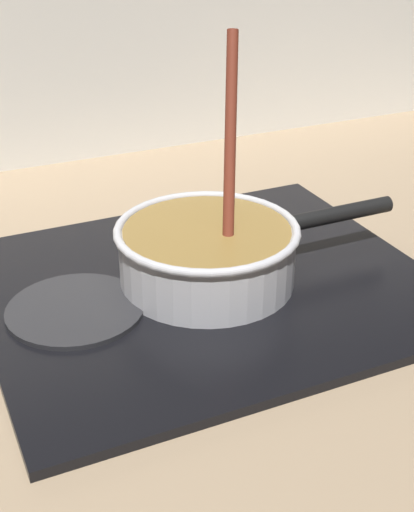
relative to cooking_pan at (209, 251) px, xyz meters
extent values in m
cube|color=#9E8466|center=(-0.12, -0.24, -0.07)|extent=(2.40, 1.60, 0.04)
cube|color=silver|center=(-0.12, 0.55, 0.22)|extent=(2.40, 0.02, 0.55)
cube|color=black|center=(0.00, 0.00, -0.05)|extent=(0.56, 0.48, 0.01)
torus|color=#592D0C|center=(0.00, 0.00, -0.04)|extent=(0.17, 0.17, 0.01)
cylinder|color=#262628|center=(-0.18, 0.00, -0.04)|extent=(0.17, 0.17, 0.01)
cylinder|color=silver|center=(0.00, 0.00, -0.01)|extent=(0.22, 0.22, 0.07)
cylinder|color=olive|center=(0.00, 0.00, 0.00)|extent=(0.21, 0.21, 0.07)
torus|color=silver|center=(0.00, 0.00, 0.03)|extent=(0.23, 0.23, 0.01)
cylinder|color=black|center=(0.19, 0.00, 0.02)|extent=(0.17, 0.02, 0.02)
cylinder|color=#E5CC7A|center=(-0.04, 0.03, 0.02)|extent=(0.03, 0.03, 0.01)
cylinder|color=#EDD88C|center=(-0.01, 0.00, 0.02)|extent=(0.03, 0.03, 0.01)
cylinder|color=#EDD88C|center=(0.06, 0.01, 0.02)|extent=(0.04, 0.04, 0.01)
cylinder|color=#EDD88C|center=(-0.03, -0.03, 0.02)|extent=(0.03, 0.03, 0.01)
cylinder|color=#E5CC7A|center=(-0.01, -0.07, 0.02)|extent=(0.04, 0.04, 0.01)
cylinder|color=maroon|center=(0.03, 0.01, 0.14)|extent=(0.06, 0.10, 0.25)
cube|color=brown|center=(0.01, -0.03, 0.02)|extent=(0.05, 0.05, 0.01)
camera|label=1|loc=(-0.33, -0.72, 0.41)|focal=49.80mm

